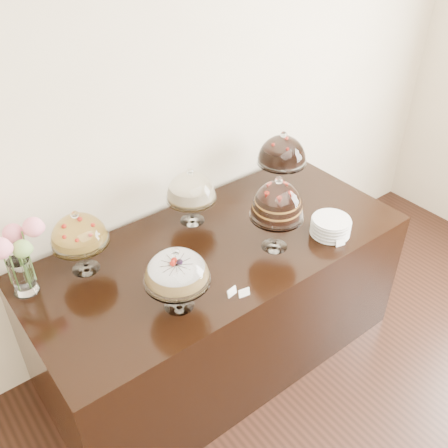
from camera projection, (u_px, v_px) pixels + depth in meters
wall_back at (170, 112)px, 2.87m from camera, size 5.00×0.04×3.00m
display_counter at (219, 302)px, 3.10m from camera, size 2.20×1.00×0.90m
cake_stand_sugar_sponge at (177, 270)px, 2.32m from camera, size 0.32×0.32×0.36m
cake_stand_choco_layer at (277, 202)px, 2.65m from camera, size 0.30×0.30×0.46m
cake_stand_cheesecake at (191, 189)px, 2.90m from camera, size 0.30×0.30×0.36m
cake_stand_dark_choco at (282, 152)px, 3.18m from camera, size 0.32×0.32×0.41m
cake_stand_fruit_tart at (78, 232)px, 2.53m from camera, size 0.30×0.30×0.37m
flower_vase at (14, 252)px, 2.40m from camera, size 0.31×0.25×0.40m
plate_stack at (331, 226)px, 2.89m from camera, size 0.22×0.22×0.10m
price_card_left at (244, 293)px, 2.49m from camera, size 0.06×0.03×0.04m
price_card_right at (340, 242)px, 2.82m from camera, size 0.06×0.03×0.04m
price_card_extra at (232, 292)px, 2.50m from camera, size 0.06×0.03×0.04m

